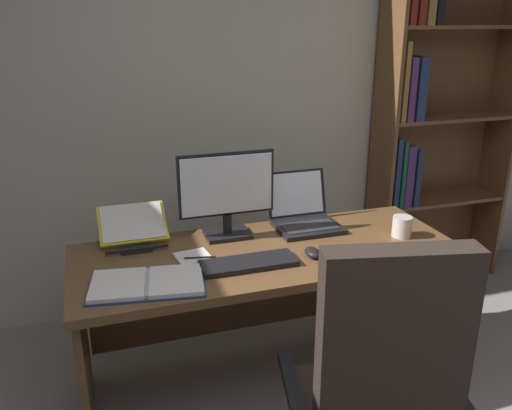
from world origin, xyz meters
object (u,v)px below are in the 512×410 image
Objects in this scene: coffee_mug at (402,227)px; desk at (263,281)px; notepad at (196,260)px; pen at (200,257)px; laptop at (304,215)px; monitor at (227,195)px; reading_stand_with_book at (133,227)px; bookshelf at (428,120)px; keyboard at (249,263)px; office_chair at (376,407)px; open_binder at (147,283)px; computer_mouse at (312,253)px.

desk is at bearing 169.78° from coffee_mug.
notepad is 1.50× the size of pen.
monitor is at bearing -178.64° from laptop.
laptop is 1.05× the size of reading_stand_with_book.
coffee_mug reaches higher than desk.
bookshelf reaches higher than keyboard.
office_chair is 2.28× the size of open_binder.
notepad reaches higher than desk.
pen is at bearing 177.89° from coffee_mug.
laptop is (-1.10, -0.57, -0.33)m from bookshelf.
bookshelf reaches higher than office_chair.
laptop is at bearing 21.62° from notepad.
monitor is 1.43× the size of laptop.
notepad is 0.02m from pen.
notepad is at bearing -166.03° from desk.
monitor reaches higher than computer_mouse.
laptop is 0.67× the size of open_binder.
computer_mouse is 0.52m from coffee_mug.
computer_mouse is at bearing -106.98° from laptop.
open_binder is (-0.85, -0.41, -0.04)m from laptop.
computer_mouse is at bearing 12.76° from open_binder.
notepad is at bearing -154.73° from bookshelf.
notepad is at bearing 180.00° from pen.
keyboard is at bearing -29.52° from notepad.
desk is 3.77× the size of monitor.
bookshelf is 5.41× the size of keyboard.
computer_mouse is at bearing 0.00° from keyboard.
coffee_mug is (1.25, 0.13, 0.04)m from open_binder.
computer_mouse is at bearing 98.16° from office_chair.
notepad is (-1.72, -0.81, -0.38)m from bookshelf.
monitor is at bearing 51.37° from pen.
open_binder is at bearing -174.01° from coffee_mug.
laptop is at bearing 34.80° from open_binder.
bookshelf is 4.81× the size of monitor.
open_binder reaches higher than notepad.
coffee_mug is at bearing -35.25° from laptop.
bookshelf is 7.21× the size of reading_stand_with_book.
monitor is 0.63m from open_binder.
monitor is at bearing 131.70° from desk.
reading_stand_with_book is at bearing 130.58° from pen.
monitor is (-0.13, 0.15, 0.41)m from desk.
keyboard is at bearing 15.38° from open_binder.
office_chair reaches higher than laptop.
pen reaches higher than notepad.
pen is (-0.19, 0.12, 0.00)m from keyboard.
pen is at bearing -165.20° from desk.
monitor is 4.54× the size of computer_mouse.
coffee_mug is (0.68, -0.12, 0.25)m from desk.
bookshelf is 6.89× the size of laptop.
reading_stand_with_book is 0.47m from open_binder.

